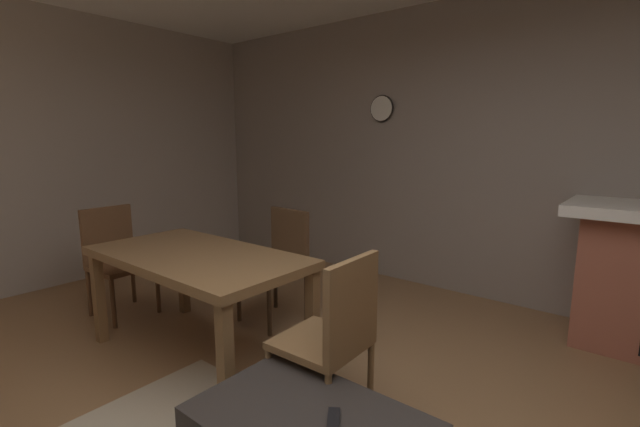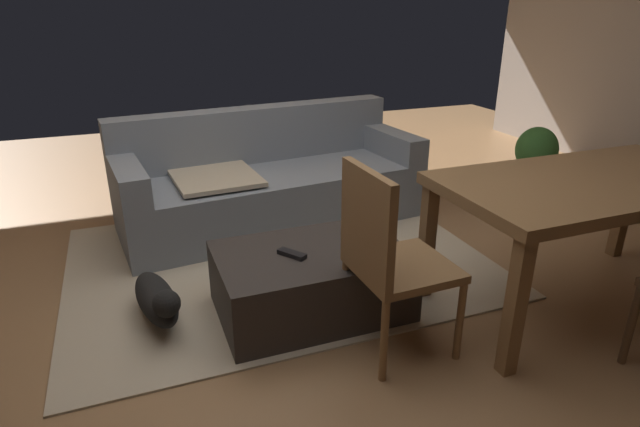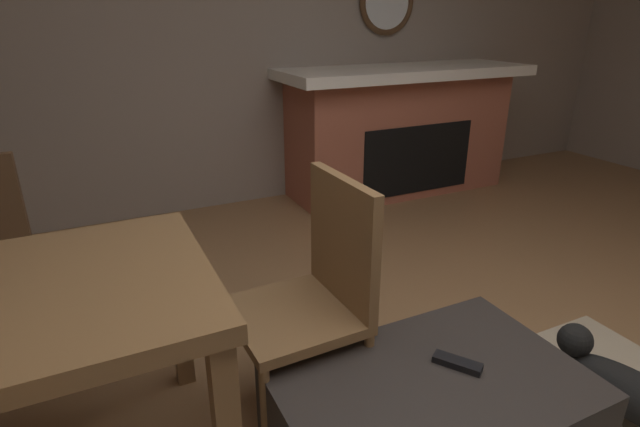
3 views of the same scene
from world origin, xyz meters
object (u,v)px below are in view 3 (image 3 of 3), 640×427
object	(u,v)px
ottoman_coffee_table	(429,423)
dining_chair_west	(317,287)
small_dog	(626,388)
round_wall_mirror	(387,3)
tv_remote	(457,363)
fireplace	(399,130)

from	to	relation	value
ottoman_coffee_table	dining_chair_west	world-z (taller)	dining_chair_west
dining_chair_west	small_dog	size ratio (longest dim) A/B	1.57
round_wall_mirror	tv_remote	distance (m)	3.32
fireplace	small_dog	world-z (taller)	fireplace
tv_remote	small_dog	xyz separation A→B (m)	(-0.68, 0.18, -0.22)
round_wall_mirror	dining_chair_west	world-z (taller)	round_wall_mirror
fireplace	dining_chair_west	world-z (taller)	fireplace
round_wall_mirror	ottoman_coffee_table	world-z (taller)	round_wall_mirror
small_dog	fireplace	bearing A→B (deg)	-106.08
small_dog	dining_chair_west	bearing A→B (deg)	-31.20
dining_chair_west	round_wall_mirror	bearing A→B (deg)	-127.02
fireplace	round_wall_mirror	size ratio (longest dim) A/B	4.09
small_dog	ottoman_coffee_table	bearing A→B (deg)	-11.40
dining_chair_west	small_dog	bearing A→B (deg)	148.80
tv_remote	ottoman_coffee_table	bearing A→B (deg)	-24.29
fireplace	round_wall_mirror	distance (m)	1.05
fireplace	small_dog	size ratio (longest dim) A/B	3.57
round_wall_mirror	ottoman_coffee_table	xyz separation A→B (m)	(1.55, 2.78, -1.36)
tv_remote	dining_chair_west	distance (m)	0.55
ottoman_coffee_table	tv_remote	xyz separation A→B (m)	(-0.11, -0.02, 0.19)
round_wall_mirror	small_dog	world-z (taller)	round_wall_mirror
dining_chair_west	tv_remote	bearing A→B (deg)	126.80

